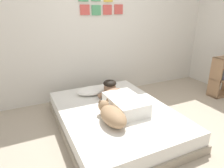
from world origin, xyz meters
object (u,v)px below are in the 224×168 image
(pillow, at_px, (93,90))
(dog, at_px, (112,115))
(bed, at_px, (115,118))
(bookshelf, at_px, (222,76))
(coffee_cup, at_px, (113,93))
(cell_phone, at_px, (117,113))
(person_lying, at_px, (121,99))

(pillow, height_order, dog, dog)
(bed, xyz_separation_m, bookshelf, (2.30, 0.12, 0.25))
(pillow, bearing_deg, coffee_cup, -34.00)
(bed, distance_m, coffee_cup, 0.52)
(bed, bearing_deg, cell_phone, -100.66)
(bookshelf, bearing_deg, coffee_cup, 170.96)
(coffee_cup, xyz_separation_m, bookshelf, (2.11, -0.34, 0.07))
(bed, xyz_separation_m, dog, (-0.19, -0.29, 0.24))
(person_lying, relative_size, cell_phone, 6.57)
(dog, height_order, coffee_cup, dog)
(dog, xyz_separation_m, coffee_cup, (0.38, 0.75, -0.07))
(person_lying, bearing_deg, dog, -130.91)
(pillow, distance_m, cell_phone, 0.76)
(pillow, bearing_deg, dog, -96.32)
(bed, height_order, coffee_cup, coffee_cup)
(cell_phone, bearing_deg, coffee_cup, 69.47)
(cell_phone, bearing_deg, dog, -133.34)
(cell_phone, distance_m, bookshelf, 2.33)
(person_lying, relative_size, dog, 1.60)
(pillow, bearing_deg, cell_phone, -85.45)
(bed, distance_m, pillow, 0.67)
(person_lying, bearing_deg, coffee_cup, 79.47)
(bookshelf, bearing_deg, bed, -177.10)
(coffee_cup, xyz_separation_m, cell_phone, (-0.21, -0.57, -0.03))
(person_lying, height_order, dog, person_lying)
(pillow, height_order, coffee_cup, pillow)
(bed, bearing_deg, dog, -122.31)
(dog, bearing_deg, bookshelf, 9.39)
(person_lying, height_order, coffee_cup, person_lying)
(coffee_cup, distance_m, cell_phone, 0.61)
(pillow, relative_size, bookshelf, 0.69)
(cell_phone, bearing_deg, person_lying, 51.63)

